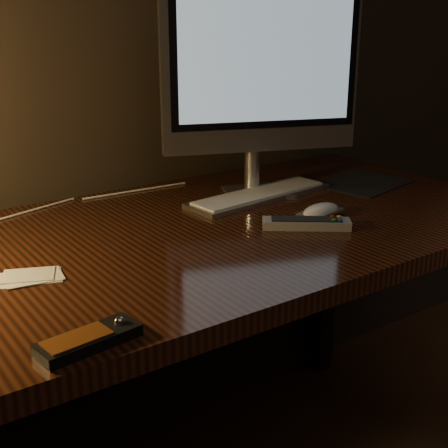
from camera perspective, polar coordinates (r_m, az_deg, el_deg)
desk at (r=1.40m, az=-5.48°, el=-4.96°), size 1.60×0.75×0.75m
monitor at (r=1.52m, az=3.47°, el=13.68°), size 0.46×0.20×0.51m
keyboard at (r=1.54m, az=3.27°, el=2.68°), size 0.41×0.15×0.01m
mousepad at (r=1.72m, az=12.48°, el=3.74°), size 0.27×0.23×0.00m
mouse at (r=1.41m, az=8.82°, el=1.05°), size 0.12×0.07×0.02m
media_remote at (r=0.89m, az=-12.27°, el=-10.26°), size 0.15×0.07×0.03m
tv_remote at (r=1.33m, az=7.54°, el=0.08°), size 0.18×0.15×0.02m
papers at (r=1.13m, az=-17.27°, el=-4.63°), size 0.12×0.10×0.01m
cable at (r=1.53m, az=-12.76°, el=1.91°), size 0.59×0.06×0.01m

